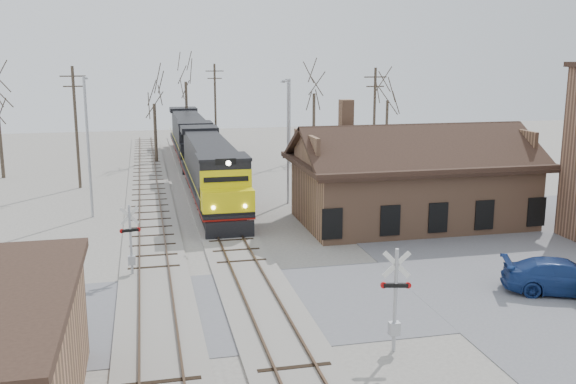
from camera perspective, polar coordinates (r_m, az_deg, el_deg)
name	(u,v)px	position (r m, az deg, el deg)	size (l,w,h in m)	color
ground	(263,306)	(28.27, -2.26, -10.08)	(140.00, 140.00, 0.00)	#9F9A90
road	(263,305)	(28.26, -2.26, -10.05)	(60.00, 9.00, 0.03)	slate
parking_lot	(569,251)	(38.92, 23.68, -4.85)	(22.00, 26.00, 0.03)	slate
track_main	(221,220)	(42.38, -5.98, -2.49)	(3.40, 90.00, 0.24)	#9F9A90
track_siding	(151,224)	(42.12, -12.07, -2.79)	(3.40, 90.00, 0.24)	#9F9A90
depot	(411,186)	(42.11, 10.87, 0.53)	(15.20, 9.31, 7.90)	#986B4E
locomotive_lead	(211,170)	(47.08, -6.83, 1.91)	(3.13, 20.96, 4.66)	black
locomotive_trailing	(190,136)	(68.03, -8.73, 4.95)	(3.13, 20.96, 4.41)	black
crossbuck_near	(395,304)	(23.84, 9.50, -9.75)	(1.11, 0.35, 3.92)	#A5A8AD
crossbuck_far	(131,243)	(32.25, -13.80, -4.38)	(1.02, 0.30, 3.60)	#A5A8AD
parked_car	(563,277)	(31.98, 23.27, -6.93)	(2.18, 5.37, 1.56)	navy
streetlight_a	(88,140)	(44.38, -17.36, 4.45)	(0.25, 2.04, 9.35)	#A5A8AD
streetlight_b	(288,135)	(46.53, -0.03, 5.08)	(0.25, 2.04, 8.97)	#A5A8AD
streetlight_c	(289,116)	(64.15, 0.12, 6.75)	(0.25, 2.04, 8.45)	#A5A8AD
utility_pole_a	(76,125)	(54.69, -18.32, 5.65)	(2.00, 0.24, 9.86)	#382D23
utility_pole_b	(215,106)	(72.78, -6.48, 7.59)	(2.00, 0.24, 9.80)	#382D23
utility_pole_c	(374,121)	(56.78, 7.67, 6.26)	(2.00, 0.24, 9.65)	#382D23
tree_b	(154,94)	(65.90, -11.85, 8.53)	(3.98, 3.98, 9.74)	#382D23
tree_c	(185,71)	(76.19, -9.11, 10.61)	(5.15, 5.15, 12.61)	#382D23
tree_d	(314,83)	(67.29, 2.34, 9.70)	(4.55, 4.55, 11.15)	#382D23
tree_e	(388,91)	(71.62, 8.86, 8.83)	(3.93, 3.93, 9.62)	#382D23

